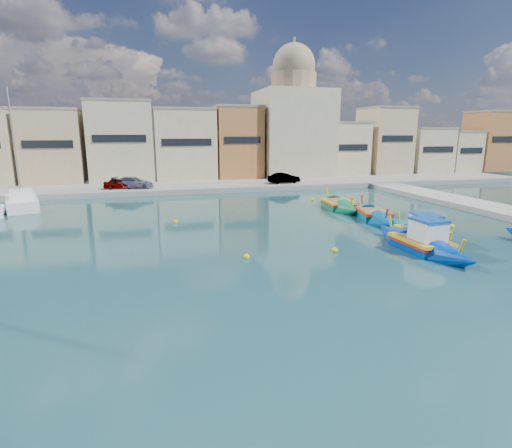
{
  "coord_description": "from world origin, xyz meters",
  "views": [
    {
      "loc": [
        -10.64,
        -16.38,
        6.69
      ],
      "look_at": [
        -4.65,
        6.0,
        1.4
      ],
      "focal_mm": 28.0,
      "sensor_mm": 36.0,
      "label": 1
    }
  ],
  "objects": [
    {
      "name": "ground",
      "position": [
        0.0,
        0.0,
        0.0
      ],
      "size": [
        160.0,
        160.0,
        0.0
      ],
      "primitive_type": "plane",
      "color": "#113535",
      "rests_on": "ground"
    },
    {
      "name": "north_townhouses",
      "position": [
        6.68,
        39.36,
        5.0
      ],
      "size": [
        83.2,
        7.87,
        10.19
      ],
      "color": "#CBB68D",
      "rests_on": "ground"
    },
    {
      "name": "luzzu_turquoise_cabin",
      "position": [
        5.84,
        4.64,
        0.34
      ],
      "size": [
        3.21,
        8.86,
        2.79
      ],
      "color": "#006D9D",
      "rests_on": "ground"
    },
    {
      "name": "north_quay",
      "position": [
        0.0,
        32.0,
        0.3
      ],
      "size": [
        80.0,
        8.0,
        0.6
      ],
      "primitive_type": "cube",
      "color": "gray",
      "rests_on": "ground"
    },
    {
      "name": "parked_cars",
      "position": [
        -7.26,
        30.5,
        1.23
      ],
      "size": [
        23.18,
        2.77,
        1.29
      ],
      "color": "#4C1919",
      "rests_on": "north_quay"
    },
    {
      "name": "luzzu_blue_cabin",
      "position": [
        4.44,
        2.74,
        0.37
      ],
      "size": [
        2.26,
        8.55,
        3.01
      ],
      "color": "#00359F",
      "rests_on": "ground"
    },
    {
      "name": "yacht_north",
      "position": [
        -22.41,
        25.13,
        0.45
      ],
      "size": [
        4.81,
        8.93,
        11.47
      ],
      "color": "white",
      "rests_on": "ground"
    },
    {
      "name": "luzzu_cyan_mid",
      "position": [
        6.39,
        11.26,
        0.27
      ],
      "size": [
        3.95,
        8.82,
        2.54
      ],
      "color": "#005997",
      "rests_on": "ground"
    },
    {
      "name": "church_block",
      "position": [
        10.0,
        40.0,
        8.41
      ],
      "size": [
        10.0,
        10.0,
        19.1
      ],
      "color": "#C0B48F",
      "rests_on": "ground"
    },
    {
      "name": "luzzu_green",
      "position": [
        5.78,
        16.15,
        0.28
      ],
      "size": [
        2.91,
        8.56,
        2.65
      ],
      "color": "#0B764A",
      "rests_on": "ground"
    },
    {
      "name": "mooring_buoys",
      "position": [
        2.43,
        6.14,
        0.08
      ],
      "size": [
        22.13,
        26.47,
        0.36
      ],
      "color": "yellow",
      "rests_on": "ground"
    }
  ]
}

